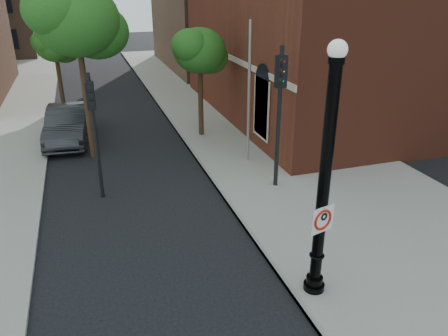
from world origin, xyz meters
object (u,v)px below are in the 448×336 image
object	(u,v)px
lamppost	(323,191)
traffic_signal_right	(280,96)
parked_car	(68,124)
no_parking_sign	(323,219)
traffic_signal_left	(93,116)

from	to	relation	value
lamppost	traffic_signal_right	distance (m)	5.91
lamppost	traffic_signal_right	world-z (taller)	lamppost
lamppost	parked_car	size ratio (longest dim) A/B	1.20
parked_car	traffic_signal_right	distance (m)	10.87
no_parking_sign	traffic_signal_right	size ratio (longest dim) A/B	0.13
no_parking_sign	parked_car	distance (m)	14.73
parked_car	traffic_signal_left	distance (m)	6.92
no_parking_sign	traffic_signal_right	bearing A→B (deg)	59.99
parked_car	traffic_signal_right	xyz separation A→B (m)	(7.18, -7.73, 2.62)
lamppost	traffic_signal_left	distance (m)	8.28
traffic_signal_left	traffic_signal_right	size ratio (longest dim) A/B	0.85
lamppost	traffic_signal_left	bearing A→B (deg)	123.48
parked_car	no_parking_sign	bearing A→B (deg)	-61.90
traffic_signal_left	traffic_signal_right	distance (m)	6.24
lamppost	traffic_signal_left	size ratio (longest dim) A/B	1.38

